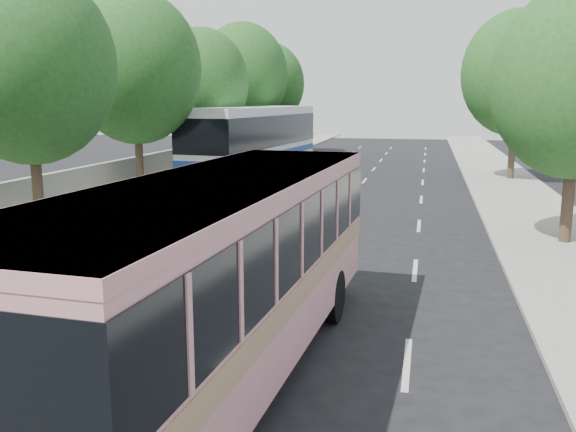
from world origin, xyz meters
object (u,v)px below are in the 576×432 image
(white_pickup, at_px, (253,201))
(tour_coach_rear, at_px, (286,131))
(pink_bus, at_px, (221,257))
(tour_coach_front, at_px, (255,136))
(pink_taxi, at_px, (264,199))

(white_pickup, height_order, tour_coach_rear, tour_coach_rear)
(pink_bus, bearing_deg, white_pickup, 107.40)
(white_pickup, height_order, tour_coach_front, tour_coach_front)
(pink_taxi, distance_m, white_pickup, 0.63)
(white_pickup, bearing_deg, tour_coach_front, 98.44)
(tour_coach_rear, bearing_deg, white_pickup, -85.82)
(tour_coach_front, relative_size, tour_coach_rear, 1.18)
(white_pickup, distance_m, tour_coach_rear, 24.44)
(white_pickup, xyz_separation_m, tour_coach_front, (-3.24, 11.56, 1.74))
(pink_taxi, xyz_separation_m, tour_coach_front, (-3.52, 11.00, 1.77))
(white_pickup, bearing_deg, tour_coach_rear, 92.93)
(pink_bus, height_order, tour_coach_front, tour_coach_front)
(pink_taxi, bearing_deg, white_pickup, -112.86)
(pink_taxi, height_order, tour_coach_rear, tour_coach_rear)
(pink_taxi, distance_m, tour_coach_front, 11.68)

